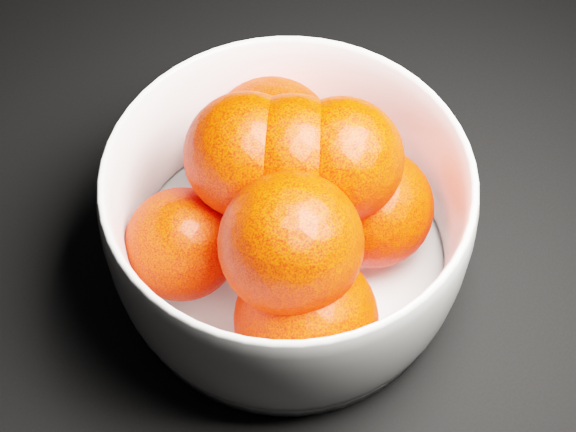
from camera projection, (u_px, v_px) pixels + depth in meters
ground at (203, 31)px, 0.74m from camera, size 3.00×3.00×0.00m
bowl at (288, 221)px, 0.55m from camera, size 0.25×0.25×0.12m
orange_pile at (291, 204)px, 0.53m from camera, size 0.21×0.23×0.14m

